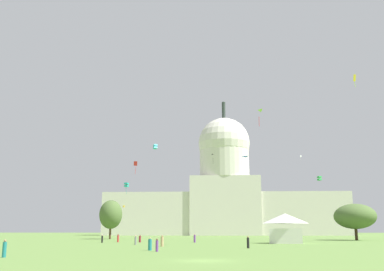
{
  "coord_description": "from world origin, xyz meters",
  "views": [
    {
      "loc": [
        1.25,
        -38.91,
        2.52
      ],
      "look_at": [
        -5.27,
        75.69,
        26.61
      ],
      "focal_mm": 42.2,
      "sensor_mm": 36.0,
      "label": 1
    }
  ],
  "objects_px": {
    "event_tent": "(285,228)",
    "kite_red_mid": "(136,164)",
    "person_black_front_right": "(248,243)",
    "kite_lime_mid": "(257,113)",
    "kite_yellow_mid": "(355,79)",
    "kite_gold_low": "(124,206)",
    "capitol_building": "(225,194)",
    "person_purple_edge_east": "(157,245)",
    "person_red_near_tree_east": "(118,238)",
    "person_grey_lawn_far_right": "(135,240)",
    "kite_cyan_mid": "(155,147)",
    "kite_black_mid": "(214,156)",
    "person_tan_lawn_far_left": "(162,241)",
    "tree_west_near": "(111,215)",
    "person_maroon_edge_west": "(140,239)",
    "kite_white_mid": "(301,157)",
    "person_teal_near_tent": "(4,249)",
    "kite_green_low": "(319,178)",
    "kite_turquoise_low": "(126,185)",
    "person_teal_aisle_center": "(150,245)",
    "tree_east_far": "(355,216)",
    "kite_blue_mid": "(246,159)",
    "person_purple_back_left": "(195,239)",
    "person_black_back_right": "(102,239)"
  },
  "relations": [
    {
      "from": "event_tent",
      "to": "kite_red_mid",
      "type": "bearing_deg",
      "value": 143.66
    },
    {
      "from": "person_black_front_right",
      "to": "kite_lime_mid",
      "type": "height_order",
      "value": "kite_lime_mid"
    },
    {
      "from": "kite_yellow_mid",
      "to": "kite_gold_low",
      "type": "bearing_deg",
      "value": 156.06
    },
    {
      "from": "capitol_building",
      "to": "person_purple_edge_east",
      "type": "relative_size",
      "value": 75.47
    },
    {
      "from": "person_red_near_tree_east",
      "to": "person_grey_lawn_far_right",
      "type": "distance_m",
      "value": 17.71
    },
    {
      "from": "person_purple_edge_east",
      "to": "kite_cyan_mid",
      "type": "height_order",
      "value": "kite_cyan_mid"
    },
    {
      "from": "kite_black_mid",
      "to": "person_red_near_tree_east",
      "type": "bearing_deg",
      "value": 155.14
    },
    {
      "from": "person_tan_lawn_far_left",
      "to": "kite_lime_mid",
      "type": "bearing_deg",
      "value": -144.31
    },
    {
      "from": "tree_west_near",
      "to": "person_maroon_edge_west",
      "type": "xyz_separation_m",
      "value": [
        14.22,
        -33.38,
        -6.13
      ]
    },
    {
      "from": "event_tent",
      "to": "kite_white_mid",
      "type": "bearing_deg",
      "value": 85.92
    },
    {
      "from": "event_tent",
      "to": "person_teal_near_tent",
      "type": "relative_size",
      "value": 4.58
    },
    {
      "from": "kite_white_mid",
      "to": "kite_green_low",
      "type": "height_order",
      "value": "kite_white_mid"
    },
    {
      "from": "person_purple_edge_east",
      "to": "kite_turquoise_low",
      "type": "bearing_deg",
      "value": 123.71
    },
    {
      "from": "person_teal_aisle_center",
      "to": "kite_yellow_mid",
      "type": "relative_size",
      "value": 0.59
    },
    {
      "from": "person_maroon_edge_west",
      "to": "kite_white_mid",
      "type": "height_order",
      "value": "kite_white_mid"
    },
    {
      "from": "person_red_near_tree_east",
      "to": "kite_cyan_mid",
      "type": "bearing_deg",
      "value": 161.12
    },
    {
      "from": "tree_east_far",
      "to": "kite_gold_low",
      "type": "xyz_separation_m",
      "value": [
        -70.03,
        52.83,
        5.36
      ]
    },
    {
      "from": "capitol_building",
      "to": "tree_east_far",
      "type": "xyz_separation_m",
      "value": [
        31.02,
        -104.43,
        -13.63
      ]
    },
    {
      "from": "person_teal_near_tent",
      "to": "kite_blue_mid",
      "type": "relative_size",
      "value": 0.71
    },
    {
      "from": "kite_cyan_mid",
      "to": "kite_gold_low",
      "type": "relative_size",
      "value": 1.69
    },
    {
      "from": "kite_gold_low",
      "to": "kite_red_mid",
      "type": "bearing_deg",
      "value": -15.16
    },
    {
      "from": "capitol_building",
      "to": "person_purple_back_left",
      "type": "relative_size",
      "value": 66.19
    },
    {
      "from": "person_teal_near_tent",
      "to": "kite_red_mid",
      "type": "distance_m",
      "value": 85.46
    },
    {
      "from": "person_tan_lawn_far_left",
      "to": "kite_lime_mid",
      "type": "relative_size",
      "value": 0.67
    },
    {
      "from": "capitol_building",
      "to": "kite_turquoise_low",
      "type": "distance_m",
      "value": 98.14
    },
    {
      "from": "person_tan_lawn_far_left",
      "to": "person_purple_edge_east",
      "type": "height_order",
      "value": "person_tan_lawn_far_left"
    },
    {
      "from": "kite_turquoise_low",
      "to": "person_maroon_edge_west",
      "type": "bearing_deg",
      "value": -57.99
    },
    {
      "from": "event_tent",
      "to": "kite_black_mid",
      "type": "height_order",
      "value": "kite_black_mid"
    },
    {
      "from": "person_black_back_right",
      "to": "kite_turquoise_low",
      "type": "bearing_deg",
      "value": -139.82
    },
    {
      "from": "event_tent",
      "to": "person_maroon_edge_west",
      "type": "bearing_deg",
      "value": 177.97
    },
    {
      "from": "person_red_near_tree_east",
      "to": "kite_yellow_mid",
      "type": "distance_m",
      "value": 58.82
    },
    {
      "from": "kite_gold_low",
      "to": "kite_green_low",
      "type": "xyz_separation_m",
      "value": [
        64.23,
        -41.61,
        5.55
      ]
    },
    {
      "from": "person_purple_edge_east",
      "to": "kite_yellow_mid",
      "type": "bearing_deg",
      "value": 63.49
    },
    {
      "from": "person_maroon_edge_west",
      "to": "person_purple_edge_east",
      "type": "relative_size",
      "value": 1.01
    },
    {
      "from": "tree_east_far",
      "to": "person_red_near_tree_east",
      "type": "distance_m",
      "value": 59.79
    },
    {
      "from": "person_black_front_right",
      "to": "kite_red_mid",
      "type": "distance_m",
      "value": 68.93
    },
    {
      "from": "kite_red_mid",
      "to": "kite_gold_low",
      "type": "bearing_deg",
      "value": 157.43
    },
    {
      "from": "tree_east_far",
      "to": "person_maroon_edge_west",
      "type": "distance_m",
      "value": 55.7
    },
    {
      "from": "kite_black_mid",
      "to": "kite_yellow_mid",
      "type": "height_order",
      "value": "kite_yellow_mid"
    },
    {
      "from": "kite_lime_mid",
      "to": "kite_red_mid",
      "type": "height_order",
      "value": "kite_lime_mid"
    },
    {
      "from": "event_tent",
      "to": "kite_blue_mid",
      "type": "bearing_deg",
      "value": 104.68
    },
    {
      "from": "tree_east_far",
      "to": "kite_yellow_mid",
      "type": "relative_size",
      "value": 4.11
    },
    {
      "from": "person_purple_edge_east",
      "to": "kite_red_mid",
      "type": "distance_m",
      "value": 75.42
    },
    {
      "from": "tree_west_near",
      "to": "kite_cyan_mid",
      "type": "relative_size",
      "value": 6.94
    },
    {
      "from": "person_tan_lawn_far_left",
      "to": "kite_blue_mid",
      "type": "relative_size",
      "value": 0.74
    },
    {
      "from": "person_teal_near_tent",
      "to": "kite_cyan_mid",
      "type": "xyz_separation_m",
      "value": [
        0.37,
        97.45,
        27.66
      ]
    },
    {
      "from": "kite_red_mid",
      "to": "kite_cyan_mid",
      "type": "bearing_deg",
      "value": 128.35
    },
    {
      "from": "person_black_front_right",
      "to": "kite_gold_low",
      "type": "height_order",
      "value": "kite_gold_low"
    },
    {
      "from": "kite_black_mid",
      "to": "person_purple_back_left",
      "type": "bearing_deg",
      "value": 167.48
    },
    {
      "from": "capitol_building",
      "to": "person_maroon_edge_west",
      "type": "height_order",
      "value": "capitol_building"
    }
  ]
}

